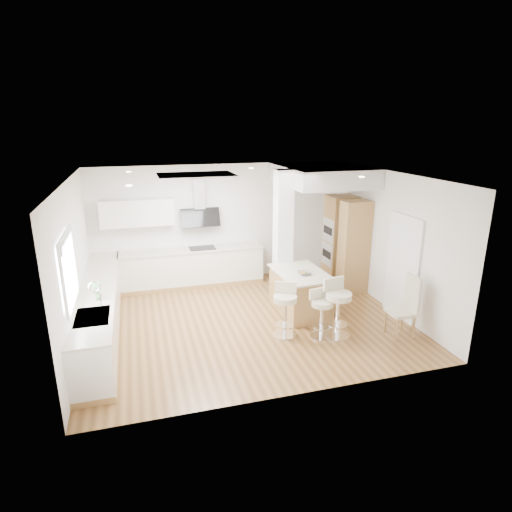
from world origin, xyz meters
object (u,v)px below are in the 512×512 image
object	(u,v)px
bar_stool_b	(321,311)
bar_stool_a	(285,307)
dining_chair	(407,304)
bar_stool_c	(337,305)
peninsula	(300,292)

from	to	relation	value
bar_stool_b	bar_stool_a	bearing A→B (deg)	147.51
bar_stool_b	dining_chair	bearing A→B (deg)	-25.04
bar_stool_c	peninsula	bearing A→B (deg)	92.71
bar_stool_c	dining_chair	xyz separation A→B (m)	(1.20, -0.31, 0.01)
peninsula	bar_stool_a	world-z (taller)	bar_stool_a
bar_stool_b	dining_chair	xyz separation A→B (m)	(1.49, -0.36, 0.11)
bar_stool_c	bar_stool_b	bearing A→B (deg)	160.74
bar_stool_a	bar_stool_b	bearing A→B (deg)	1.75
bar_stool_a	bar_stool_c	world-z (taller)	bar_stool_c
bar_stool_a	dining_chair	bearing A→B (deg)	6.99
bar_stool_c	dining_chair	size ratio (longest dim) A/B	0.94
bar_stool_a	peninsula	bearing A→B (deg)	76.43
bar_stool_a	dining_chair	size ratio (longest dim) A/B	0.86
bar_stool_a	bar_stool_c	distance (m)	0.93
bar_stool_b	dining_chair	distance (m)	1.54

